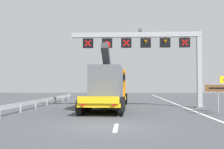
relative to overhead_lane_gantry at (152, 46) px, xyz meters
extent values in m
plane|color=#424449|center=(-3.25, -11.68, -5.60)|extent=(112.00, 112.00, 0.00)
cube|color=silver|center=(-2.83, -11.90, -5.59)|extent=(0.20, 2.60, 0.01)
cube|color=silver|center=(-2.83, -6.11, -5.59)|extent=(0.20, 2.60, 0.01)
cube|color=silver|center=(-2.83, -0.33, -5.59)|extent=(0.20, 2.60, 0.01)
cube|color=silver|center=(-2.83, 5.45, -5.59)|extent=(0.20, 2.60, 0.01)
cube|color=silver|center=(-2.83, 11.24, -5.59)|extent=(0.20, 2.60, 0.01)
cube|color=silver|center=(-2.83, 17.02, -5.59)|extent=(0.20, 2.60, 0.01)
cube|color=silver|center=(-2.83, 22.81, -5.59)|extent=(0.20, 2.60, 0.01)
cube|color=silver|center=(-2.83, 28.59, -5.59)|extent=(0.20, 2.60, 0.01)
cube|color=silver|center=(-2.83, 34.38, -5.59)|extent=(0.20, 2.60, 0.01)
cube|color=silver|center=(2.95, 0.32, -5.59)|extent=(0.20, 63.00, 0.01)
cube|color=#9EA0A5|center=(4.27, 0.00, -2.16)|extent=(0.40, 0.40, 6.87)
cube|color=slate|center=(4.27, 0.00, -5.56)|extent=(0.90, 0.90, 0.08)
cube|color=#9EA0A5|center=(-1.42, 0.00, 1.02)|extent=(11.79, 0.44, 0.44)
cube|color=#4C4C51|center=(-1.03, 0.00, 1.42)|extent=(0.28, 0.40, 0.28)
cube|color=black|center=(2.99, 0.00, 0.27)|extent=(0.95, 0.24, 0.86)
cube|color=#9EA0A5|center=(2.99, 0.00, 0.75)|extent=(0.08, 0.08, 0.16)
cube|color=red|center=(2.99, -0.13, 0.27)|extent=(0.58, 0.02, 0.58)
cube|color=red|center=(2.99, -0.13, 0.27)|extent=(0.58, 0.02, 0.58)
cube|color=black|center=(1.22, 0.00, 0.27)|extent=(0.95, 0.24, 0.86)
cube|color=#9EA0A5|center=(1.22, 0.00, 0.75)|extent=(0.08, 0.08, 0.16)
cone|color=orange|center=(1.22, -0.13, 0.36)|extent=(0.34, 0.34, 0.30)
cube|color=black|center=(-0.54, 0.00, 0.27)|extent=(0.95, 0.24, 0.86)
cube|color=#9EA0A5|center=(-0.54, 0.00, 0.75)|extent=(0.08, 0.08, 0.16)
cone|color=orange|center=(-0.54, -0.13, 0.36)|extent=(0.34, 0.34, 0.30)
cube|color=black|center=(-2.30, 0.00, 0.27)|extent=(0.95, 0.24, 0.86)
cube|color=#9EA0A5|center=(-2.30, 0.00, 0.75)|extent=(0.08, 0.08, 0.16)
cube|color=red|center=(-2.30, -0.13, 0.27)|extent=(0.58, 0.02, 0.58)
cube|color=red|center=(-2.30, -0.13, 0.27)|extent=(0.58, 0.02, 0.58)
cube|color=black|center=(-4.06, 0.00, 0.27)|extent=(0.95, 0.24, 0.86)
cube|color=#9EA0A5|center=(-4.06, 0.00, 0.75)|extent=(0.08, 0.08, 0.16)
cone|color=red|center=(-4.06, -0.13, 0.12)|extent=(0.61, 0.02, 0.61)
cube|color=black|center=(-5.83, 0.00, 0.27)|extent=(0.95, 0.24, 0.86)
cube|color=#9EA0A5|center=(-5.83, 0.00, 0.75)|extent=(0.08, 0.08, 0.16)
cube|color=red|center=(-5.83, -0.13, 0.27)|extent=(0.58, 0.02, 0.58)
cube|color=red|center=(-5.83, -0.13, 0.27)|extent=(0.58, 0.02, 0.58)
cube|color=yellow|center=(-3.91, -2.57, -4.87)|extent=(3.13, 10.48, 0.24)
cube|color=yellow|center=(-4.08, -7.85, -4.50)|extent=(2.66, 0.16, 0.44)
cylinder|color=black|center=(-5.40, -7.02, -5.05)|extent=(0.35, 1.11, 1.10)
cylinder|color=black|center=(-2.70, -7.11, -5.05)|extent=(0.35, 1.11, 1.10)
cylinder|color=black|center=(-5.37, -5.97, -5.05)|extent=(0.35, 1.11, 1.10)
cylinder|color=black|center=(-2.67, -6.06, -5.05)|extent=(0.35, 1.11, 1.10)
cylinder|color=black|center=(-5.33, -4.92, -5.05)|extent=(0.35, 1.11, 1.10)
cylinder|color=black|center=(-2.64, -5.01, -5.05)|extent=(0.35, 1.11, 1.10)
cylinder|color=black|center=(-5.30, -3.87, -5.05)|extent=(0.35, 1.11, 1.10)
cylinder|color=black|center=(-2.60, -3.96, -5.05)|extent=(0.35, 1.11, 1.10)
cylinder|color=black|center=(-5.27, -2.83, -5.05)|extent=(0.35, 1.11, 1.10)
cylinder|color=black|center=(-2.57, -2.91, -5.05)|extent=(0.35, 1.11, 1.10)
cube|color=orange|center=(-3.68, 4.53, -3.50)|extent=(2.68, 3.28, 3.10)
cube|color=black|center=(-3.68, 4.53, -2.80)|extent=(2.71, 3.30, 0.60)
cylinder|color=black|center=(-4.94, 5.45, -5.05)|extent=(0.37, 1.11, 1.10)
cylinder|color=black|center=(-2.37, 5.37, -5.05)|extent=(0.37, 1.11, 1.10)
cylinder|color=black|center=(-5.01, 3.45, -5.05)|extent=(0.37, 1.11, 1.10)
cylinder|color=black|center=(-2.43, 3.37, -5.05)|extent=(0.37, 1.11, 1.10)
cube|color=#565B66|center=(-3.90, -2.17, -3.40)|extent=(2.56, 5.79, 2.70)
cube|color=#2D2D33|center=(-3.92, -3.03, -1.45)|extent=(0.65, 2.96, 2.29)
cube|color=red|center=(-5.06, -7.85, -4.80)|extent=(0.20, 0.07, 0.12)
cube|color=red|center=(-3.10, -7.92, -4.80)|extent=(0.20, 0.07, 0.12)
cylinder|color=#9EA0A5|center=(4.48, -4.27, -4.57)|extent=(0.10, 0.10, 2.05)
cube|color=brown|center=(4.48, -4.33, -3.80)|extent=(1.86, 0.06, 0.51)
cube|color=black|center=(4.48, -4.36, -3.80)|extent=(1.34, 0.01, 0.12)
cube|color=#999EA3|center=(-10.10, -0.28, -5.00)|extent=(0.04, 26.81, 0.32)
cube|color=#999EA3|center=(-10.04, -5.31, -5.30)|extent=(0.10, 0.10, 0.60)
cube|color=#999EA3|center=(-10.04, -1.96, -5.30)|extent=(0.10, 0.10, 0.60)
cube|color=#999EA3|center=(-10.04, 1.39, -5.30)|extent=(0.10, 0.10, 0.60)
cube|color=#999EA3|center=(-10.04, 4.75, -5.30)|extent=(0.10, 0.10, 0.60)
cube|color=#999EA3|center=(-10.04, 8.10, -5.30)|extent=(0.10, 0.10, 0.60)
cube|color=#999EA3|center=(-10.04, 11.45, -5.30)|extent=(0.10, 0.10, 0.60)
camera|label=1|loc=(-2.34, -25.03, -3.54)|focal=43.99mm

